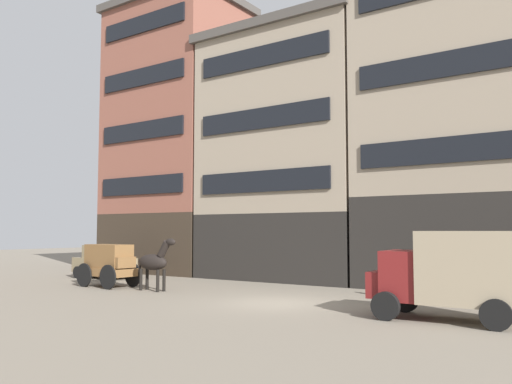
{
  "coord_description": "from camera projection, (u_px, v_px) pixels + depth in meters",
  "views": [
    {
      "loc": [
        10.44,
        -16.52,
        2.63
      ],
      "look_at": [
        -2.28,
        1.86,
        4.25
      ],
      "focal_mm": 37.37,
      "sensor_mm": 36.0,
      "label": 1
    }
  ],
  "objects": [
    {
      "name": "building_far_left",
      "position": [
        178.0,
        136.0,
        35.35
      ],
      "size": [
        8.67,
        6.89,
        17.7
      ],
      "color": "#33281E",
      "rests_on": "ground_plane"
    },
    {
      "name": "pedestrian_officer",
      "position": [
        406.0,
        274.0,
        20.34
      ],
      "size": [
        0.39,
        0.39,
        1.79
      ],
      "color": "#38332D",
      "rests_on": "ground_plane"
    },
    {
      "name": "cargo_wagon",
      "position": [
        109.0,
        262.0,
        24.98
      ],
      "size": [
        2.97,
        1.65,
        1.98
      ],
      "color": "brown",
      "rests_on": "ground_plane"
    },
    {
      "name": "delivery_truck_near",
      "position": [
        451.0,
        272.0,
        15.57
      ],
      "size": [
        4.4,
        2.25,
        2.62
      ],
      "color": "maroon",
      "rests_on": "ground_plane"
    },
    {
      "name": "building_center_right",
      "position": [
        457.0,
        121.0,
        25.13
      ],
      "size": [
        8.77,
        6.89,
        15.56
      ],
      "color": "black",
      "rests_on": "ground_plane"
    },
    {
      "name": "ground_plane",
      "position": [
        278.0,
        303.0,
        19.28
      ],
      "size": [
        120.0,
        120.0,
        0.0
      ],
      "primitive_type": "plane",
      "color": "slate"
    },
    {
      "name": "draft_horse",
      "position": [
        154.0,
        262.0,
        23.31
      ],
      "size": [
        2.35,
        0.69,
        2.3
      ],
      "color": "black",
      "rests_on": "ground_plane"
    },
    {
      "name": "building_center_left",
      "position": [
        294.0,
        154.0,
        30.15
      ],
      "size": [
        9.86,
        6.89,
        13.88
      ],
      "color": "black",
      "rests_on": "ground_plane"
    },
    {
      "name": "sedan_dark",
      "position": [
        104.0,
        262.0,
        29.45
      ],
      "size": [
        3.75,
        1.97,
        1.83
      ],
      "color": "#7A6B4C",
      "rests_on": "ground_plane"
    }
  ]
}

